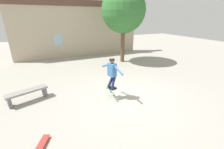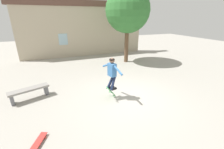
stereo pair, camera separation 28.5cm
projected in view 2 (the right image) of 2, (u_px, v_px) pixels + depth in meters
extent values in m
plane|color=#A39E93|center=(126.00, 97.00, 6.50)|extent=(40.00, 40.00, 0.00)
cube|color=#B7A88E|center=(85.00, 32.00, 12.87)|extent=(10.53, 0.40, 4.04)
cube|color=brown|center=(83.00, 3.00, 12.05)|extent=(11.06, 0.52, 0.48)
cube|color=#99B7C6|center=(63.00, 39.00, 12.23)|extent=(0.70, 0.02, 0.90)
cylinder|color=brown|center=(126.00, 45.00, 11.18)|extent=(0.30, 0.30, 2.52)
sphere|color=#337033|center=(128.00, 10.00, 10.31)|extent=(3.09, 3.09, 3.09)
cube|color=gray|center=(29.00, 89.00, 6.20)|extent=(1.59, 0.87, 0.08)
cube|color=slate|center=(12.00, 100.00, 5.89)|extent=(0.22, 0.34, 0.41)
cube|color=slate|center=(46.00, 90.00, 6.68)|extent=(0.22, 0.34, 0.41)
cube|color=teal|center=(112.00, 70.00, 5.99)|extent=(0.30, 0.38, 0.53)
sphere|color=brown|center=(112.00, 60.00, 5.85)|extent=(0.25, 0.25, 0.21)
ellipsoid|color=black|center=(112.00, 60.00, 5.83)|extent=(0.27, 0.27, 0.12)
cylinder|color=#1E2847|center=(111.00, 81.00, 6.24)|extent=(0.38, 0.15, 0.64)
cube|color=black|center=(111.00, 87.00, 6.36)|extent=(0.28, 0.16, 0.07)
cylinder|color=#1E2847|center=(113.00, 83.00, 6.12)|extent=(0.35, 0.27, 0.64)
cube|color=black|center=(114.00, 89.00, 6.24)|extent=(0.28, 0.16, 0.07)
cylinder|color=teal|center=(107.00, 65.00, 6.25)|extent=(0.21, 0.55, 0.30)
cylinder|color=teal|center=(118.00, 70.00, 5.66)|extent=(0.21, 0.55, 0.30)
cube|color=#237F38|center=(111.00, 92.00, 6.27)|extent=(0.53, 0.58, 0.69)
cylinder|color=green|center=(111.00, 92.00, 6.56)|extent=(0.08, 0.04, 0.08)
cylinder|color=green|center=(114.00, 96.00, 6.45)|extent=(0.08, 0.04, 0.08)
cylinder|color=green|center=(107.00, 88.00, 6.10)|extent=(0.08, 0.04, 0.08)
cylinder|color=green|center=(109.00, 92.00, 5.99)|extent=(0.08, 0.04, 0.08)
cube|color=red|center=(38.00, 143.00, 4.05)|extent=(0.50, 0.80, 0.02)
cylinder|color=#DB3D33|center=(46.00, 137.00, 4.29)|extent=(0.04, 0.06, 0.05)
cylinder|color=#DB3D33|center=(39.00, 137.00, 4.30)|extent=(0.04, 0.06, 0.05)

